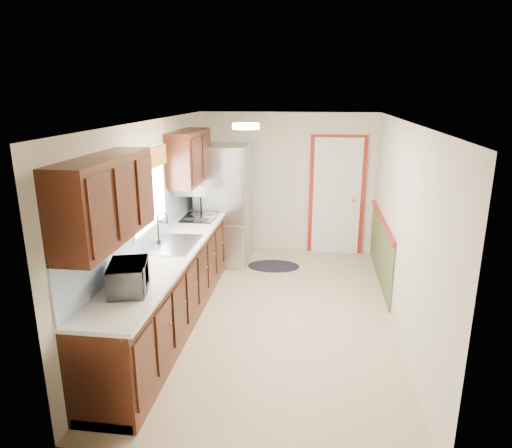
# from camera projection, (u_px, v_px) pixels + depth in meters

# --- Properties ---
(room_shell) EXTENTS (3.20, 5.20, 2.52)m
(room_shell) POSITION_uv_depth(u_px,v_px,m) (274.00, 223.00, 5.49)
(room_shell) COLOR tan
(room_shell) RESTS_ON ground
(kitchen_run) EXTENTS (0.63, 4.00, 2.20)m
(kitchen_run) POSITION_uv_depth(u_px,v_px,m) (169.00, 257.00, 5.48)
(kitchen_run) COLOR #34150B
(kitchen_run) RESTS_ON ground
(back_wall_trim) EXTENTS (1.12, 2.30, 2.08)m
(back_wall_trim) POSITION_uv_depth(u_px,v_px,m) (346.00, 207.00, 7.56)
(back_wall_trim) COLOR maroon
(back_wall_trim) RESTS_ON ground
(ceiling_fixture) EXTENTS (0.30, 0.30, 0.06)m
(ceiling_fixture) POSITION_uv_depth(u_px,v_px,m) (246.00, 126.00, 5.01)
(ceiling_fixture) COLOR #FFD88C
(ceiling_fixture) RESTS_ON room_shell
(microwave) EXTENTS (0.40, 0.55, 0.33)m
(microwave) POSITION_uv_depth(u_px,v_px,m) (128.00, 274.00, 4.20)
(microwave) COLOR white
(microwave) RESTS_ON kitchen_run
(refrigerator) EXTENTS (0.81, 0.80, 1.93)m
(refrigerator) POSITION_uv_depth(u_px,v_px,m) (224.00, 205.00, 7.34)
(refrigerator) COLOR #B7B7BC
(refrigerator) RESTS_ON ground
(rug) EXTENTS (0.87, 0.59, 0.01)m
(rug) POSITION_uv_depth(u_px,v_px,m) (274.00, 266.00, 7.39)
(rug) COLOR black
(rug) RESTS_ON ground
(cooktop) EXTENTS (0.47, 0.57, 0.02)m
(cooktop) POSITION_uv_depth(u_px,v_px,m) (199.00, 218.00, 6.68)
(cooktop) COLOR black
(cooktop) RESTS_ON kitchen_run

